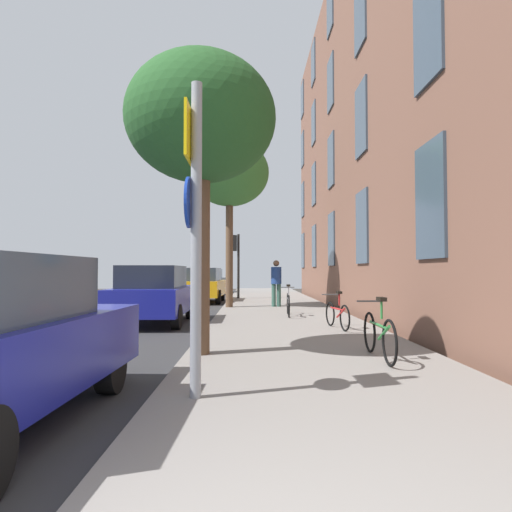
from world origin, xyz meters
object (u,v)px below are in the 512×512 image
Objects in this scene: car_3 at (209,281)px; tree_near at (201,122)px; car_2 at (203,285)px; traffic_light at (236,254)px; bicycle_1 at (337,314)px; sign_post at (194,217)px; bicycle_0 at (379,334)px; car_1 at (154,294)px; bicycle_2 at (288,303)px; pedestrian_0 at (276,280)px; tree_far at (229,174)px.

tree_near is at bearing -84.84° from car_3.
tree_near is at bearing -83.82° from car_2.
bicycle_1 is at bearing -76.49° from traffic_light.
car_2 is (-4.34, 10.26, 0.38)m from bicycle_1.
tree_near reaches higher than bicycle_1.
car_2 is (-1.45, 13.39, -3.14)m from tree_near.
bicycle_1 is at bearing 64.64° from sign_post.
car_1 is at bearing 130.49° from bicycle_0.
car_2 is (-1.54, -1.37, -1.50)m from traffic_light.
car_2 is (-4.28, 13.85, 0.34)m from bicycle_0.
car_3 is at bearing 95.15° from sign_post.
bicycle_0 is 6.63m from bicycle_2.
tree_near is at bearing -100.65° from pedestrian_0.
traffic_light is 10.02m from car_1.
sign_post is 1.93× the size of pedestrian_0.
sign_post is 2.18× the size of bicycle_1.
sign_post reaches higher than car_3.
car_3 is at bearing 93.52° from car_2.
sign_post is 8.93m from bicycle_2.
bicycle_1 is at bearing 89.07° from bicycle_0.
car_3 is (-0.08, 16.66, 0.00)m from car_1.
car_2 is at bearing 130.86° from pedestrian_0.
traffic_light is at bearing -73.56° from car_3.
car_2 reaches higher than bicycle_2.
bicycle_0 reaches higher than bicycle_2.
bicycle_0 is at bearing 38.01° from sign_post.
bicycle_2 reaches higher than bicycle_1.
bicycle_2 is at bearing 15.44° from car_1.
bicycle_1 is 0.38× the size of car_2.
sign_post is at bearing -97.47° from pedestrian_0.
car_2 is at bearing 96.18° from tree_near.
sign_post is 12.25m from pedestrian_0.
pedestrian_0 reaches higher than bicycle_0.
pedestrian_0 is 0.42× the size of car_3.
traffic_light is at bearing 102.32° from bicycle_2.
tree_far is 1.50× the size of car_3.
car_2 is (-3.26, 3.77, -0.30)m from pedestrian_0.
tree_near reaches higher than car_3.
car_1 is (-3.86, -1.06, 0.35)m from bicycle_2.
traffic_light is 0.50× the size of tree_far.
bicycle_2 is 8.04m from car_2.
traffic_light is 12.11m from bicycle_1.
car_2 is at bearing 107.17° from bicycle_0.
car_1 is (-4.77, 1.93, 0.38)m from bicycle_1.
car_1 reaches higher than bicycle_1.
bicycle_1 is at bearing -73.11° from bicycle_2.
tree_near is 1.16× the size of car_3.
bicycle_2 is 0.41× the size of car_2.
pedestrian_0 is at bearing 6.47° from tree_far.
sign_post is 3.66m from bicycle_0.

